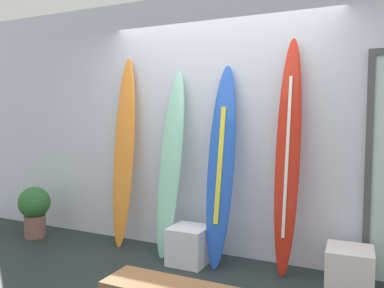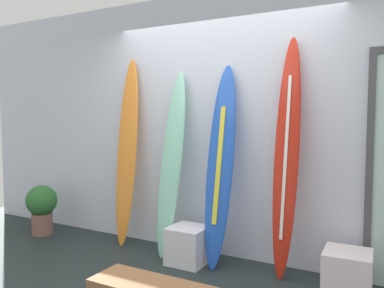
# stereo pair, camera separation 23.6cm
# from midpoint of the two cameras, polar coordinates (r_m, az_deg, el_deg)

# --- Properties ---
(wall_back) EXTENTS (7.20, 0.20, 2.80)m
(wall_back) POSITION_cam_midpoint_polar(r_m,az_deg,el_deg) (4.25, 6.06, 2.85)
(wall_back) COLOR silver
(wall_back) RESTS_ON ground
(surfboard_sunset) EXTENTS (0.28, 0.34, 2.16)m
(surfboard_sunset) POSITION_cam_midpoint_polar(r_m,az_deg,el_deg) (4.56, -8.00, -1.31)
(surfboard_sunset) COLOR orange
(surfboard_sunset) RESTS_ON ground
(surfboard_seafoam) EXTENTS (0.28, 0.46, 1.98)m
(surfboard_seafoam) POSITION_cam_midpoint_polar(r_m,az_deg,el_deg) (4.17, -1.41, -2.81)
(surfboard_seafoam) COLOR #86D0B3
(surfboard_seafoam) RESTS_ON ground
(surfboard_cobalt) EXTENTS (0.29, 0.48, 2.02)m
(surfboard_cobalt) POSITION_cam_midpoint_polar(r_m,az_deg,el_deg) (3.90, 5.87, -3.06)
(surfboard_cobalt) COLOR blue
(surfboard_cobalt) RESTS_ON ground
(surfboard_crimson) EXTENTS (0.25, 0.35, 2.23)m
(surfboard_crimson) POSITION_cam_midpoint_polar(r_m,az_deg,el_deg) (3.73, 15.37, -2.08)
(surfboard_crimson) COLOR red
(surfboard_crimson) RESTS_ON ground
(display_block_left) EXTENTS (0.37, 0.37, 0.37)m
(display_block_left) POSITION_cam_midpoint_polar(r_m,az_deg,el_deg) (4.09, 1.15, -14.51)
(display_block_left) COLOR silver
(display_block_left) RESTS_ON ground
(display_block_center) EXTENTS (0.40, 0.40, 0.38)m
(display_block_center) POSITION_cam_midpoint_polar(r_m,az_deg,el_deg) (3.69, 23.48, -16.97)
(display_block_center) COLOR white
(display_block_center) RESTS_ON ground
(potted_plant) EXTENTS (0.38, 0.38, 0.62)m
(potted_plant) POSITION_cam_midpoint_polar(r_m,az_deg,el_deg) (5.27, -19.85, -8.49)
(potted_plant) COLOR brown
(potted_plant) RESTS_ON ground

